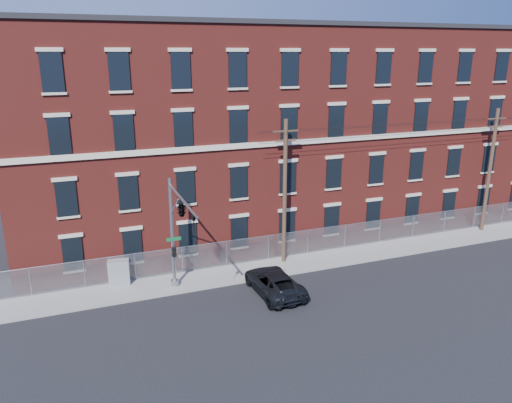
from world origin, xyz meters
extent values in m
plane|color=black|center=(0.00, 0.00, 0.00)|extent=(140.00, 140.00, 0.00)
cube|color=gray|center=(12.00, 5.00, 0.06)|extent=(65.00, 3.00, 0.12)
cube|color=maroon|center=(12.00, 14.00, 8.00)|extent=(55.00, 14.00, 16.00)
cube|color=black|center=(12.00, 14.00, 16.15)|extent=(55.30, 14.30, 0.30)
cube|color=#BFB49F|center=(12.00, 6.92, 8.30)|extent=(55.00, 0.18, 0.35)
cube|color=black|center=(-11.83, 6.94, 2.20)|extent=(1.20, 0.10, 2.20)
cube|color=black|center=(-11.83, 6.94, 5.80)|extent=(1.20, 0.10, 2.20)
cube|color=black|center=(-11.83, 6.94, 9.60)|extent=(1.20, 0.10, 2.20)
cube|color=black|center=(-11.83, 6.94, 13.20)|extent=(1.20, 0.10, 2.20)
cube|color=black|center=(-8.17, 6.94, 2.20)|extent=(1.20, 0.10, 2.20)
cube|color=black|center=(-8.17, 6.94, 5.80)|extent=(1.20, 0.10, 2.20)
cube|color=black|center=(-8.17, 6.94, 9.60)|extent=(1.20, 0.10, 2.20)
cube|color=black|center=(-8.17, 6.94, 13.20)|extent=(1.20, 0.10, 2.20)
cube|color=black|center=(-4.50, 6.94, 2.20)|extent=(1.20, 0.10, 2.20)
cube|color=black|center=(-4.50, 6.94, 5.80)|extent=(1.20, 0.10, 2.20)
cube|color=black|center=(-4.50, 6.94, 9.60)|extent=(1.20, 0.10, 2.20)
cube|color=black|center=(-4.50, 6.94, 13.20)|extent=(1.20, 0.10, 2.20)
cube|color=black|center=(-0.83, 6.94, 2.20)|extent=(1.20, 0.10, 2.20)
cube|color=black|center=(-0.83, 6.94, 5.80)|extent=(1.20, 0.10, 2.20)
cube|color=black|center=(-0.83, 6.94, 9.60)|extent=(1.20, 0.10, 2.20)
cube|color=black|center=(-0.83, 6.94, 13.20)|extent=(1.20, 0.10, 2.20)
cube|color=black|center=(2.83, 6.94, 2.20)|extent=(1.20, 0.10, 2.20)
cube|color=black|center=(2.83, 6.94, 5.80)|extent=(1.20, 0.10, 2.20)
cube|color=black|center=(2.83, 6.94, 9.60)|extent=(1.20, 0.10, 2.20)
cube|color=black|center=(2.83, 6.94, 13.20)|extent=(1.20, 0.10, 2.20)
cube|color=black|center=(6.50, 6.94, 2.20)|extent=(1.20, 0.10, 2.20)
cube|color=black|center=(6.50, 6.94, 5.80)|extent=(1.20, 0.10, 2.20)
cube|color=black|center=(6.50, 6.94, 9.60)|extent=(1.20, 0.10, 2.20)
cube|color=black|center=(6.50, 6.94, 13.20)|extent=(1.20, 0.10, 2.20)
cube|color=black|center=(10.17, 6.94, 2.20)|extent=(1.20, 0.10, 2.20)
cube|color=black|center=(10.17, 6.94, 5.80)|extent=(1.20, 0.10, 2.20)
cube|color=black|center=(10.17, 6.94, 9.60)|extent=(1.20, 0.10, 2.20)
cube|color=black|center=(10.17, 6.94, 13.20)|extent=(1.20, 0.10, 2.20)
cube|color=black|center=(13.83, 6.94, 2.20)|extent=(1.20, 0.10, 2.20)
cube|color=black|center=(13.83, 6.94, 5.80)|extent=(1.20, 0.10, 2.20)
cube|color=black|center=(13.83, 6.94, 9.60)|extent=(1.20, 0.10, 2.20)
cube|color=black|center=(13.83, 6.94, 13.20)|extent=(1.20, 0.10, 2.20)
cube|color=black|center=(17.50, 6.94, 2.20)|extent=(1.20, 0.10, 2.20)
cube|color=black|center=(17.50, 6.94, 5.80)|extent=(1.20, 0.10, 2.20)
cube|color=black|center=(17.50, 6.94, 9.60)|extent=(1.20, 0.10, 2.20)
cube|color=black|center=(17.50, 6.94, 13.20)|extent=(1.20, 0.10, 2.20)
cube|color=black|center=(21.17, 6.94, 2.20)|extent=(1.20, 0.10, 2.20)
cube|color=black|center=(21.17, 6.94, 5.80)|extent=(1.20, 0.10, 2.20)
cube|color=black|center=(21.17, 6.94, 9.60)|extent=(1.20, 0.10, 2.20)
cube|color=black|center=(21.17, 6.94, 13.20)|extent=(1.20, 0.10, 2.20)
cube|color=#A5A8AD|center=(12.00, 6.30, 1.02)|extent=(59.00, 0.02, 1.80)
cylinder|color=#9EA0A5|center=(12.00, 6.30, 1.92)|extent=(59.00, 0.04, 0.04)
cylinder|color=#9EA0A5|center=(-14.39, 6.30, 1.02)|extent=(0.06, 0.06, 1.85)
cylinder|color=#9EA0A5|center=(-11.29, 6.30, 1.02)|extent=(0.06, 0.06, 1.85)
cylinder|color=#9EA0A5|center=(-8.18, 6.30, 1.02)|extent=(0.06, 0.06, 1.85)
cylinder|color=#9EA0A5|center=(-5.08, 6.30, 1.02)|extent=(0.06, 0.06, 1.85)
cylinder|color=#9EA0A5|center=(-1.97, 6.30, 1.02)|extent=(0.06, 0.06, 1.85)
cylinder|color=#9EA0A5|center=(1.13, 6.30, 1.02)|extent=(0.06, 0.06, 1.85)
cylinder|color=#9EA0A5|center=(4.24, 6.30, 1.02)|extent=(0.06, 0.06, 1.85)
cylinder|color=#9EA0A5|center=(7.34, 6.30, 1.02)|extent=(0.06, 0.06, 1.85)
cylinder|color=#9EA0A5|center=(10.45, 6.30, 1.02)|extent=(0.06, 0.06, 1.85)
cylinder|color=#9EA0A5|center=(13.55, 6.30, 1.02)|extent=(0.06, 0.06, 1.85)
cylinder|color=#9EA0A5|center=(16.66, 6.30, 1.02)|extent=(0.06, 0.06, 1.85)
cylinder|color=#9EA0A5|center=(19.76, 6.30, 1.02)|extent=(0.06, 0.06, 1.85)
cylinder|color=#9EA0A5|center=(22.87, 6.30, 1.02)|extent=(0.06, 0.06, 1.85)
cylinder|color=#9EA0A5|center=(-6.00, 4.50, 3.62)|extent=(0.22, 0.22, 7.00)
cylinder|color=#9EA0A5|center=(-6.00, 4.50, 0.32)|extent=(0.50, 0.50, 0.40)
cylinder|color=#9EA0A5|center=(-6.00, 1.25, 6.72)|extent=(0.14, 6.50, 0.14)
cylinder|color=#9EA0A5|center=(-6.00, 3.30, 5.72)|extent=(0.08, 2.18, 1.56)
cube|color=#0C592D|center=(-5.95, 4.35, 3.32)|extent=(0.90, 0.03, 0.22)
cube|color=black|center=(-6.00, 4.25, 2.52)|extent=(0.25, 0.25, 0.60)
imported|color=black|center=(-6.00, -1.30, 6.17)|extent=(0.16, 0.20, 1.00)
imported|color=black|center=(-6.00, 1.50, 6.17)|extent=(0.53, 2.48, 1.00)
cylinder|color=#4B3425|center=(2.00, 5.60, 5.12)|extent=(0.28, 0.28, 10.00)
cube|color=#4B3425|center=(2.00, 5.60, 9.32)|extent=(1.80, 0.12, 0.12)
cube|color=#4B3425|center=(2.00, 5.60, 8.72)|extent=(1.40, 0.12, 0.12)
cylinder|color=#4B3425|center=(20.00, 5.60, 5.12)|extent=(0.28, 0.28, 10.00)
cube|color=#4B3425|center=(20.00, 5.60, 9.32)|extent=(1.80, 0.12, 0.12)
cube|color=#4B3425|center=(20.00, 5.60, 8.72)|extent=(1.40, 0.12, 0.12)
cylinder|color=black|center=(20.00, 5.30, 9.32)|extent=(40.00, 0.02, 0.02)
cylinder|color=black|center=(20.00, 5.90, 9.32)|extent=(40.00, 0.02, 0.02)
cylinder|color=black|center=(20.00, 5.60, 8.72)|extent=(40.00, 0.02, 0.02)
imported|color=black|center=(-0.44, 1.59, 0.72)|extent=(2.57, 5.26, 1.44)
cube|color=slate|center=(-9.23, 6.00, 0.93)|extent=(1.39, 0.85, 1.63)
camera|label=1|loc=(-11.36, -23.91, 14.26)|focal=34.78mm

